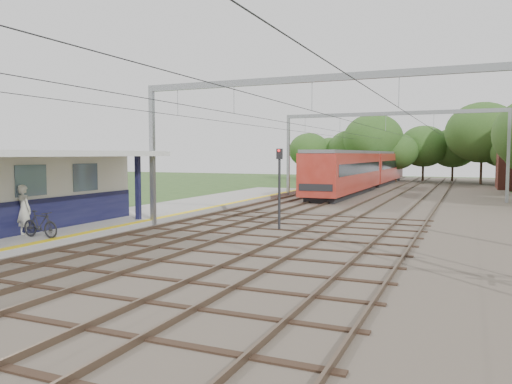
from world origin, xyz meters
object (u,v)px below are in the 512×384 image
Objects in this scene: bicycle at (40,224)px; train at (366,169)px; person at (24,210)px; signal_post at (279,182)px.

train is at bearing -7.72° from bicycle.
bicycle is (1.06, -0.19, -0.50)m from person.
bicycle is 10.39m from signal_post.
person is 0.53× the size of signal_post.
train reaches higher than person.
train is (6.59, 37.51, 0.78)m from person.
train reaches higher than signal_post.
signal_post is (7.37, 7.16, 1.48)m from bicycle.
train is at bearing 93.60° from signal_post.
train reaches higher than bicycle.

